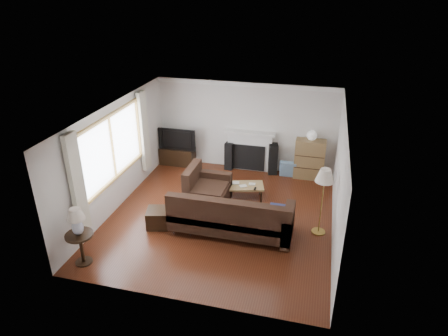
% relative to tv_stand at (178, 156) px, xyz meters
% --- Properties ---
extents(room, '(5.10, 5.60, 2.54)m').
position_rel_tv_stand_xyz_m(room, '(1.97, -2.49, 1.00)').
color(room, '#4C2010').
rests_on(room, ground).
extents(window, '(0.12, 2.74, 1.54)m').
position_rel_tv_stand_xyz_m(window, '(-0.48, -2.69, 1.30)').
color(window, olive).
rests_on(window, room).
extents(curtain_near, '(0.10, 0.35, 2.10)m').
position_rel_tv_stand_xyz_m(curtain_near, '(-0.43, -4.21, 1.15)').
color(curtain_near, beige).
rests_on(curtain_near, room).
extents(curtain_far, '(0.10, 0.35, 2.10)m').
position_rel_tv_stand_xyz_m(curtain_far, '(-0.43, -1.17, 1.15)').
color(curtain_far, beige).
rests_on(curtain_far, room).
extents(fireplace, '(1.40, 0.26, 1.15)m').
position_rel_tv_stand_xyz_m(fireplace, '(2.12, 0.15, 0.32)').
color(fireplace, white).
rests_on(fireplace, room).
extents(tv_stand, '(1.00, 0.45, 0.50)m').
position_rel_tv_stand_xyz_m(tv_stand, '(0.00, 0.00, 0.00)').
color(tv_stand, black).
rests_on(tv_stand, ground).
extents(television, '(1.10, 0.14, 0.63)m').
position_rel_tv_stand_xyz_m(television, '(0.05, 0.00, 0.57)').
color(television, black).
rests_on(television, tv_stand).
extents(speaker_left, '(0.24, 0.28, 0.79)m').
position_rel_tv_stand_xyz_m(speaker_left, '(1.55, 0.06, 0.15)').
color(speaker_left, black).
rests_on(speaker_left, ground).
extents(speaker_right, '(0.30, 0.34, 0.88)m').
position_rel_tv_stand_xyz_m(speaker_right, '(2.80, 0.06, 0.19)').
color(speaker_right, black).
rests_on(speaker_right, ground).
extents(bookshelf, '(0.80, 0.38, 1.10)m').
position_rel_tv_stand_xyz_m(bookshelf, '(3.79, 0.04, 0.30)').
color(bookshelf, brown).
rests_on(bookshelf, ground).
extents(globe_lamp, '(0.26, 0.26, 0.26)m').
position_rel_tv_stand_xyz_m(globe_lamp, '(3.79, 0.04, 0.98)').
color(globe_lamp, white).
rests_on(globe_lamp, bookshelf).
extents(sectional_sofa, '(2.81, 2.06, 0.91)m').
position_rel_tv_stand_xyz_m(sectional_sofa, '(2.35, -3.03, 0.20)').
color(sectional_sofa, black).
rests_on(sectional_sofa, ground).
extents(coffee_table, '(1.07, 0.76, 0.38)m').
position_rel_tv_stand_xyz_m(coffee_table, '(2.30, -1.55, -0.06)').
color(coffee_table, olive).
rests_on(coffee_table, ground).
extents(footstool, '(0.58, 0.58, 0.41)m').
position_rel_tv_stand_xyz_m(footstool, '(0.73, -3.21, -0.05)').
color(footstool, black).
rests_on(footstool, ground).
extents(floor_lamp, '(0.51, 0.51, 1.52)m').
position_rel_tv_stand_xyz_m(floor_lamp, '(4.18, -2.59, 0.51)').
color(floor_lamp, '#A38338').
rests_on(floor_lamp, ground).
extents(side_table, '(0.53, 0.53, 0.66)m').
position_rel_tv_stand_xyz_m(side_table, '(-0.18, -4.75, 0.08)').
color(side_table, black).
rests_on(side_table, ground).
extents(table_lamp, '(0.34, 0.34, 0.54)m').
position_rel_tv_stand_xyz_m(table_lamp, '(-0.18, -4.75, 0.68)').
color(table_lamp, silver).
rests_on(table_lamp, side_table).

